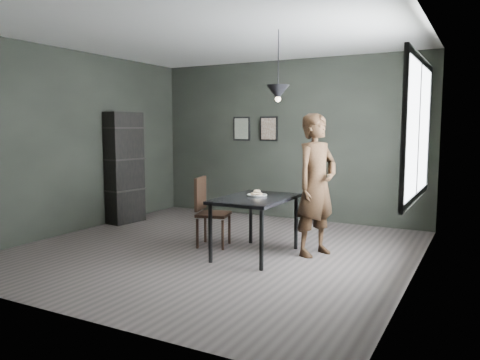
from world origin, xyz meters
The scene contains 13 objects.
ground centered at (0.00, 0.00, 0.00)m, with size 5.00×5.00×0.00m, color #36312F.
back_wall centered at (0.00, 2.50, 1.40)m, with size 5.00×0.10×2.80m, color black.
ceiling centered at (0.00, 0.00, 2.80)m, with size 5.00×5.00×0.02m.
window_assembly centered at (2.47, 0.20, 1.60)m, with size 0.04×1.96×1.56m.
cafe_table centered at (0.60, 0.00, 0.67)m, with size 0.80×1.20×0.75m.
white_plate centered at (0.57, 0.10, 0.76)m, with size 0.23×0.23×0.01m, color white.
donut_pile centered at (0.57, 0.10, 0.79)m, with size 0.16×0.16×0.07m.
woman centered at (1.26, 0.40, 0.90)m, with size 0.66×0.43×1.80m, color black.
wood_chair centered at (-0.20, 0.13, 0.54)m, with size 0.50×0.50×0.95m.
shelf_unit centered at (-2.32, 0.84, 0.94)m, with size 0.36×0.63×1.88m, color black.
pendant_lamp centered at (0.85, 0.10, 2.05)m, with size 0.28×0.28×0.86m.
framed_print_left centered at (-0.90, 2.47, 1.60)m, with size 0.34×0.04×0.44m.
framed_print_right centered at (-0.35, 2.47, 1.60)m, with size 0.34×0.04×0.44m.
Camera 1 is at (3.16, -5.23, 1.63)m, focal length 35.00 mm.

